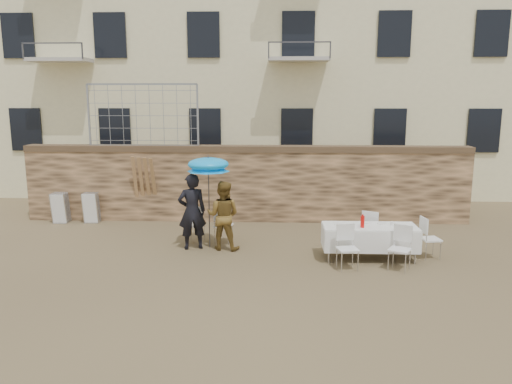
{
  "coord_description": "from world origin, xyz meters",
  "views": [
    {
      "loc": [
        0.85,
        -9.52,
        3.65
      ],
      "look_at": [
        0.4,
        2.2,
        1.4
      ],
      "focal_mm": 35.0,
      "sensor_mm": 36.0,
      "label": 1
    }
  ],
  "objects_px": {
    "soda_bottle": "(363,222)",
    "table_chair_back": "(372,229)",
    "table_chair_front_right": "(400,248)",
    "chair_stack_right": "(93,207)",
    "man_suit": "(192,212)",
    "woman_dress": "(223,215)",
    "table_chair_side": "(430,238)",
    "couple_chair_left": "(196,224)",
    "table_chair_front_left": "(348,248)",
    "couple_chair_right": "(224,224)",
    "banquet_table": "(370,228)",
    "umbrella": "(208,167)",
    "chair_stack_left": "(63,206)"
  },
  "relations": [
    {
      "from": "woman_dress",
      "to": "table_chair_side",
      "type": "distance_m",
      "value": 4.84
    },
    {
      "from": "soda_bottle",
      "to": "table_chair_side",
      "type": "height_order",
      "value": "soda_bottle"
    },
    {
      "from": "man_suit",
      "to": "table_chair_side",
      "type": "relative_size",
      "value": 1.93
    },
    {
      "from": "table_chair_side",
      "to": "banquet_table",
      "type": "bearing_deg",
      "value": 85.49
    },
    {
      "from": "man_suit",
      "to": "table_chair_front_left",
      "type": "height_order",
      "value": "man_suit"
    },
    {
      "from": "table_chair_back",
      "to": "chair_stack_left",
      "type": "xyz_separation_m",
      "value": [
        -8.62,
        2.33,
        -0.02
      ]
    },
    {
      "from": "umbrella",
      "to": "soda_bottle",
      "type": "distance_m",
      "value": 3.81
    },
    {
      "from": "umbrella",
      "to": "soda_bottle",
      "type": "relative_size",
      "value": 8.13
    },
    {
      "from": "woman_dress",
      "to": "couple_chair_left",
      "type": "bearing_deg",
      "value": -25.79
    },
    {
      "from": "umbrella",
      "to": "table_chair_side",
      "type": "relative_size",
      "value": 2.2
    },
    {
      "from": "soda_bottle",
      "to": "table_chair_back",
      "type": "relative_size",
      "value": 0.27
    },
    {
      "from": "couple_chair_left",
      "to": "table_chair_back",
      "type": "height_order",
      "value": "same"
    },
    {
      "from": "woman_dress",
      "to": "table_chair_front_right",
      "type": "distance_m",
      "value": 4.15
    },
    {
      "from": "umbrella",
      "to": "couple_chair_left",
      "type": "xyz_separation_m",
      "value": [
        -0.4,
        0.45,
        -1.52
      ]
    },
    {
      "from": "couple_chair_right",
      "to": "man_suit",
      "type": "bearing_deg",
      "value": 50.01
    },
    {
      "from": "woman_dress",
      "to": "soda_bottle",
      "type": "xyz_separation_m",
      "value": [
        3.2,
        -0.76,
        0.07
      ]
    },
    {
      "from": "chair_stack_left",
      "to": "couple_chair_right",
      "type": "bearing_deg",
      "value": -21.56
    },
    {
      "from": "table_chair_front_right",
      "to": "chair_stack_right",
      "type": "xyz_separation_m",
      "value": [
        -8.02,
        3.88,
        -0.02
      ]
    },
    {
      "from": "table_chair_front_right",
      "to": "chair_stack_left",
      "type": "height_order",
      "value": "table_chair_front_right"
    },
    {
      "from": "umbrella",
      "to": "table_chair_back",
      "type": "bearing_deg",
      "value": 1.28
    },
    {
      "from": "couple_chair_right",
      "to": "banquet_table",
      "type": "distance_m",
      "value": 3.65
    },
    {
      "from": "woman_dress",
      "to": "couple_chair_left",
      "type": "distance_m",
      "value": 1.0
    },
    {
      "from": "man_suit",
      "to": "table_chair_back",
      "type": "distance_m",
      "value": 4.38
    },
    {
      "from": "soda_bottle",
      "to": "table_chair_side",
      "type": "relative_size",
      "value": 0.27
    },
    {
      "from": "chair_stack_right",
      "to": "table_chair_front_right",
      "type": "bearing_deg",
      "value": -25.79
    },
    {
      "from": "chair_stack_right",
      "to": "banquet_table",
      "type": "bearing_deg",
      "value": -22.57
    },
    {
      "from": "man_suit",
      "to": "woman_dress",
      "type": "distance_m",
      "value": 0.76
    },
    {
      "from": "man_suit",
      "to": "woman_dress",
      "type": "bearing_deg",
      "value": 163.48
    },
    {
      "from": "couple_chair_left",
      "to": "soda_bottle",
      "type": "bearing_deg",
      "value": 164.31
    },
    {
      "from": "table_chair_front_left",
      "to": "table_chair_front_right",
      "type": "distance_m",
      "value": 1.1
    },
    {
      "from": "man_suit",
      "to": "woman_dress",
      "type": "xyz_separation_m",
      "value": [
        0.75,
        0.0,
        -0.09
      ]
    },
    {
      "from": "table_chair_back",
      "to": "soda_bottle",
      "type": "bearing_deg",
      "value": 94.3
    },
    {
      "from": "man_suit",
      "to": "chair_stack_left",
      "type": "bearing_deg",
      "value": -47.01
    },
    {
      "from": "table_chair_side",
      "to": "chair_stack_right",
      "type": "distance_m",
      "value": 9.42
    },
    {
      "from": "man_suit",
      "to": "couple_chair_left",
      "type": "bearing_deg",
      "value": -106.52
    },
    {
      "from": "soda_bottle",
      "to": "chair_stack_left",
      "type": "bearing_deg",
      "value": 158.27
    },
    {
      "from": "umbrella",
      "to": "chair_stack_right",
      "type": "xyz_separation_m",
      "value": [
        -3.77,
        2.42,
        -1.54
      ]
    },
    {
      "from": "table_chair_front_right",
      "to": "woman_dress",
      "type": "bearing_deg",
      "value": -169.29
    },
    {
      "from": "banquet_table",
      "to": "soda_bottle",
      "type": "bearing_deg",
      "value": -143.13
    },
    {
      "from": "soda_bottle",
      "to": "table_chair_front_left",
      "type": "bearing_deg",
      "value": -123.69
    },
    {
      "from": "table_chair_front_right",
      "to": "table_chair_back",
      "type": "bearing_deg",
      "value": 130.91
    },
    {
      "from": "man_suit",
      "to": "table_chair_back",
      "type": "bearing_deg",
      "value": 165.96
    },
    {
      "from": "umbrella",
      "to": "couple_chair_left",
      "type": "relative_size",
      "value": 2.2
    },
    {
      "from": "woman_dress",
      "to": "chair_stack_left",
      "type": "distance_m",
      "value": 5.63
    },
    {
      "from": "table_chair_front_left",
      "to": "table_chair_back",
      "type": "relative_size",
      "value": 1.0
    },
    {
      "from": "woman_dress",
      "to": "banquet_table",
      "type": "relative_size",
      "value": 0.8
    },
    {
      "from": "soda_bottle",
      "to": "woman_dress",
      "type": "bearing_deg",
      "value": 166.61
    },
    {
      "from": "umbrella",
      "to": "table_chair_back",
      "type": "distance_m",
      "value": 4.23
    },
    {
      "from": "couple_chair_left",
      "to": "table_chair_front_left",
      "type": "xyz_separation_m",
      "value": [
        3.55,
        -1.91,
        0.0
      ]
    },
    {
      "from": "soda_bottle",
      "to": "chair_stack_right",
      "type": "bearing_deg",
      "value": 155.89
    }
  ]
}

